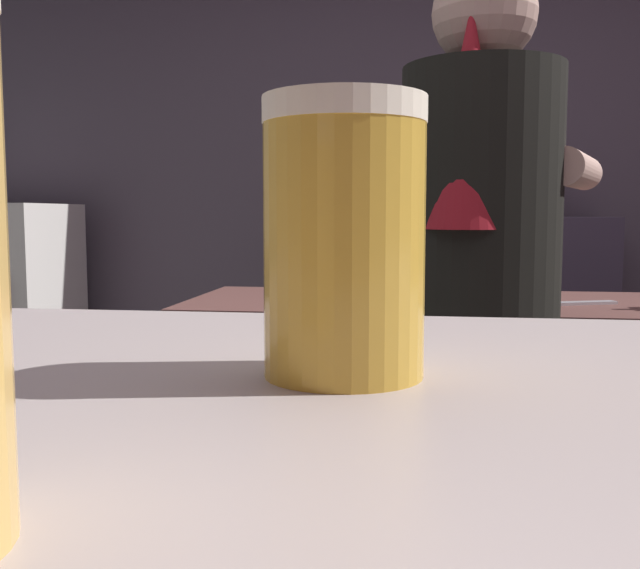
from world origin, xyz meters
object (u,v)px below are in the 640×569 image
(pint_glass_far, at_px, (344,239))
(bottle_olive_oil, at_px, (472,198))
(bartender, at_px, (478,296))
(mixing_bowl, at_px, (453,294))
(chefs_knife, at_px, (574,303))
(bottle_hot_sauce, at_px, (510,197))
(bottle_vinegar, at_px, (548,194))

(pint_glass_far, bearing_deg, bottle_olive_oil, 85.16)
(bartender, distance_m, mixing_bowl, 0.38)
(chefs_knife, relative_size, bottle_olive_oil, 1.11)
(chefs_knife, height_order, bottle_hot_sauce, bottle_hot_sauce)
(pint_glass_far, relative_size, bottle_hot_sauce, 0.56)
(mixing_bowl, xyz_separation_m, chefs_knife, (0.32, 0.03, -0.02))
(mixing_bowl, height_order, pint_glass_far, pint_glass_far)
(chefs_knife, bearing_deg, mixing_bowl, 165.12)
(chefs_knife, xyz_separation_m, bottle_olive_oil, (-0.19, 1.26, 0.31))
(mixing_bowl, xyz_separation_m, bottle_vinegar, (0.46, 1.33, 0.30))
(bottle_hot_sauce, bearing_deg, bottle_olive_oil, -158.62)
(pint_glass_far, bearing_deg, chefs_knife, 75.22)
(bottle_vinegar, bearing_deg, pint_glass_far, -101.01)
(mixing_bowl, bearing_deg, bartender, -84.24)
(bartender, height_order, pint_glass_far, bartender)
(chefs_knife, distance_m, bottle_hot_sauce, 1.37)
(mixing_bowl, xyz_separation_m, bottle_olive_oil, (0.13, 1.29, 0.29))
(mixing_bowl, relative_size, bottle_hot_sauce, 0.82)
(bottle_hot_sauce, xyz_separation_m, bottle_olive_oil, (-0.17, -0.07, -0.01))
(bottle_hot_sauce, bearing_deg, pint_glass_far, -97.97)
(chefs_knife, bearing_deg, pint_glass_far, -124.60)
(chefs_knife, distance_m, bottle_olive_oil, 1.31)
(bartender, xyz_separation_m, chefs_knife, (0.28, 0.41, -0.06))
(bottle_olive_oil, bearing_deg, pint_glass_far, -94.84)
(bartender, xyz_separation_m, mixing_bowl, (-0.04, 0.38, -0.04))
(bartender, bearing_deg, chefs_knife, -15.88)
(mixing_bowl, bearing_deg, bottle_vinegar, 71.00)
(chefs_knife, xyz_separation_m, pint_glass_far, (-0.44, -1.66, 0.23))
(pint_glass_far, xyz_separation_m, bottle_hot_sauce, (0.42, 2.99, 0.09))
(bottle_hot_sauce, bearing_deg, bartender, -98.59)
(chefs_knife, relative_size, bottle_hot_sauce, 1.03)
(bottle_vinegar, bearing_deg, bartender, -103.82)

